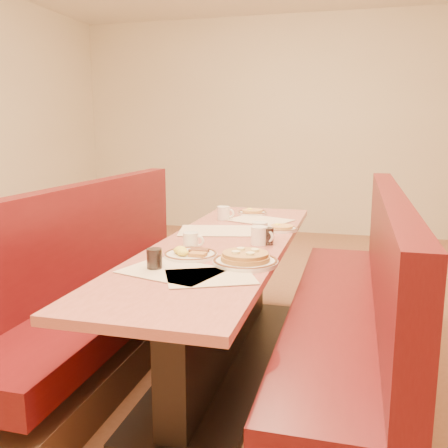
% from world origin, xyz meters
% --- Properties ---
extents(ground, '(8.00, 8.00, 0.00)m').
position_xyz_m(ground, '(0.00, 0.00, 0.00)').
color(ground, '#9E6647').
rests_on(ground, ground).
extents(room_envelope, '(6.04, 8.04, 2.82)m').
position_xyz_m(room_envelope, '(0.00, 0.00, 1.93)').
color(room_envelope, beige).
rests_on(room_envelope, ground).
extents(diner_table, '(0.70, 2.50, 0.75)m').
position_xyz_m(diner_table, '(0.00, 0.00, 0.37)').
color(diner_table, black).
rests_on(diner_table, ground).
extents(booth_left, '(0.55, 2.50, 1.05)m').
position_xyz_m(booth_left, '(-0.73, 0.00, 0.36)').
color(booth_left, '#4C3326').
rests_on(booth_left, ground).
extents(booth_right, '(0.55, 2.50, 1.05)m').
position_xyz_m(booth_right, '(0.73, 0.00, 0.36)').
color(booth_right, '#4C3326').
rests_on(booth_right, ground).
extents(placemat_near_left, '(0.50, 0.43, 0.00)m').
position_xyz_m(placemat_near_left, '(-0.07, -0.62, 0.75)').
color(placemat_near_left, beige).
rests_on(placemat_near_left, diner_table).
extents(placemat_near_right, '(0.45, 0.41, 0.00)m').
position_xyz_m(placemat_near_right, '(0.12, -0.67, 0.75)').
color(placemat_near_right, beige).
rests_on(placemat_near_right, diner_table).
extents(placemat_far_left, '(0.51, 0.43, 0.00)m').
position_xyz_m(placemat_far_left, '(-0.12, 0.28, 0.75)').
color(placemat_far_left, beige).
rests_on(placemat_far_left, diner_table).
extents(placemat_far_right, '(0.48, 0.43, 0.00)m').
position_xyz_m(placemat_far_right, '(0.07, 0.71, 0.75)').
color(placemat_far_right, beige).
rests_on(placemat_far_right, diner_table).
extents(pancake_plate, '(0.31, 0.31, 0.07)m').
position_xyz_m(pancake_plate, '(0.22, -0.42, 0.77)').
color(pancake_plate, white).
rests_on(pancake_plate, diner_table).
extents(eggs_plate, '(0.27, 0.27, 0.05)m').
position_xyz_m(eggs_plate, '(-0.08, -0.36, 0.77)').
color(eggs_plate, white).
rests_on(eggs_plate, diner_table).
extents(extra_plate_mid, '(0.20, 0.20, 0.04)m').
position_xyz_m(extra_plate_mid, '(0.27, 0.41, 0.76)').
color(extra_plate_mid, white).
rests_on(extra_plate_mid, diner_table).
extents(extra_plate_far, '(0.22, 0.22, 0.04)m').
position_xyz_m(extra_plate_far, '(-0.03, 0.95, 0.77)').
color(extra_plate_far, white).
rests_on(extra_plate_far, diner_table).
extents(coffee_mug_a, '(0.13, 0.09, 0.10)m').
position_xyz_m(coffee_mug_a, '(0.21, -0.00, 0.80)').
color(coffee_mug_a, white).
rests_on(coffee_mug_a, diner_table).
extents(coffee_mug_b, '(0.12, 0.08, 0.09)m').
position_xyz_m(coffee_mug_b, '(-0.12, -0.19, 0.80)').
color(coffee_mug_b, white).
rests_on(coffee_mug_b, diner_table).
extents(coffee_mug_c, '(0.13, 0.09, 0.10)m').
position_xyz_m(coffee_mug_c, '(0.19, 0.14, 0.80)').
color(coffee_mug_c, white).
rests_on(coffee_mug_c, diner_table).
extents(coffee_mug_d, '(0.12, 0.09, 0.09)m').
position_xyz_m(coffee_mug_d, '(-0.18, 0.68, 0.80)').
color(coffee_mug_d, white).
rests_on(coffee_mug_d, diner_table).
extents(soda_tumbler_near, '(0.07, 0.07, 0.10)m').
position_xyz_m(soda_tumbler_near, '(-0.16, -0.61, 0.80)').
color(soda_tumbler_near, black).
rests_on(soda_tumbler_near, diner_table).
extents(soda_tumbler_mid, '(0.07, 0.07, 0.09)m').
position_xyz_m(soda_tumbler_mid, '(0.25, 0.01, 0.80)').
color(soda_tumbler_mid, black).
rests_on(soda_tumbler_mid, diner_table).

